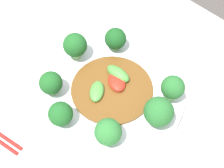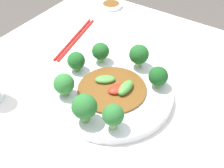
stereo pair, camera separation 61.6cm
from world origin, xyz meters
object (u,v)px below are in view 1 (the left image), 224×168
object	(u,v)px
broccoli_west	(159,112)
broccoli_east	(75,45)
plate	(112,93)
broccoli_southwest	(173,88)
broccoli_southeast	(115,39)
broccoli_north	(62,116)
broccoli_northeast	(51,83)
broccoli_northwest	(108,132)
stirfry_center	(112,86)

from	to	relation	value
broccoli_west	broccoli_east	bearing A→B (deg)	0.11
plate	broccoli_west	xyz separation A→B (m)	(-0.12, -0.01, 0.05)
broccoli_southwest	broccoli_east	bearing A→B (deg)	16.33
broccoli_southwest	broccoli_southeast	distance (m)	0.18
plate	broccoli_north	bearing A→B (deg)	85.84
plate	broccoli_northeast	size ratio (longest dim) A/B	5.32
broccoli_southeast	broccoli_north	world-z (taller)	broccoli_southeast
broccoli_southwest	broccoli_west	distance (m)	0.07
broccoli_west	broccoli_northwest	xyz separation A→B (m)	(0.04, 0.09, -0.01)
broccoli_southwest	broccoli_northwest	world-z (taller)	broccoli_southwest
broccoli_southeast	plate	bearing A→B (deg)	131.52
broccoli_northeast	stirfry_center	xyz separation A→B (m)	(-0.08, -0.10, -0.03)
broccoli_east	stirfry_center	bearing A→B (deg)	178.94
broccoli_east	broccoli_west	distance (m)	0.24
broccoli_southwest	stirfry_center	distance (m)	0.13
plate	stirfry_center	xyz separation A→B (m)	(0.00, -0.00, 0.02)
broccoli_east	broccoli_southeast	bearing A→B (deg)	-118.24
broccoli_northeast	broccoli_north	xyz separation A→B (m)	(-0.07, 0.03, -0.00)
broccoli_southwest	broccoli_southeast	world-z (taller)	broccoli_southwest
plate	broccoli_west	size ratio (longest dim) A/B	4.26
plate	broccoli_northwest	bearing A→B (deg)	131.86
broccoli_east	broccoli_southeast	xyz separation A→B (m)	(-0.04, -0.08, -0.01)
plate	broccoli_east	world-z (taller)	broccoli_east
broccoli_east	broccoli_northeast	size ratio (longest dim) A/B	1.16
broccoli_east	broccoli_north	xyz separation A→B (m)	(-0.11, 0.13, -0.01)
broccoli_north	broccoli_west	size ratio (longest dim) A/B	0.77
broccoli_southwest	broccoli_southeast	xyz separation A→B (m)	(0.18, -0.02, -0.01)
stirfry_center	broccoli_southeast	bearing A→B (deg)	-48.74
broccoli_southeast	stirfry_center	bearing A→B (deg)	131.26
broccoli_southwest	broccoli_southeast	bearing A→B (deg)	-5.36
broccoli_east	broccoli_southeast	world-z (taller)	broccoli_east
broccoli_east	broccoli_north	size ratio (longest dim) A/B	1.21
broccoli_southeast	broccoli_northwest	xyz separation A→B (m)	(-0.15, 0.17, 0.00)
stirfry_center	broccoli_northeast	bearing A→B (deg)	50.96
broccoli_east	stirfry_center	distance (m)	0.12
broccoli_northeast	broccoli_north	size ratio (longest dim) A/B	1.05
broccoli_southeast	stirfry_center	xyz separation A→B (m)	(-0.07, 0.08, -0.03)
plate	broccoli_west	distance (m)	0.13
broccoli_southeast	stirfry_center	distance (m)	0.11
broccoli_southeast	broccoli_north	xyz separation A→B (m)	(-0.07, 0.21, -0.00)
broccoli_southeast	broccoli_west	world-z (taller)	broccoli_west
broccoli_northeast	broccoli_southwest	bearing A→B (deg)	-138.12
broccoli_northeast	broccoli_east	bearing A→B (deg)	-68.62
broccoli_southwest	stirfry_center	size ratio (longest dim) A/B	0.37
broccoli_northeast	broccoli_southeast	size ratio (longest dim) A/B	1.01
broccoli_southwest	stirfry_center	bearing A→B (deg)	32.75
broccoli_west	broccoli_southwest	bearing A→B (deg)	-74.74
broccoli_southwest	broccoli_north	size ratio (longest dim) A/B	1.15
broccoli_northwest	broccoli_east	bearing A→B (deg)	-25.04
broccoli_northeast	broccoli_southeast	bearing A→B (deg)	-91.60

